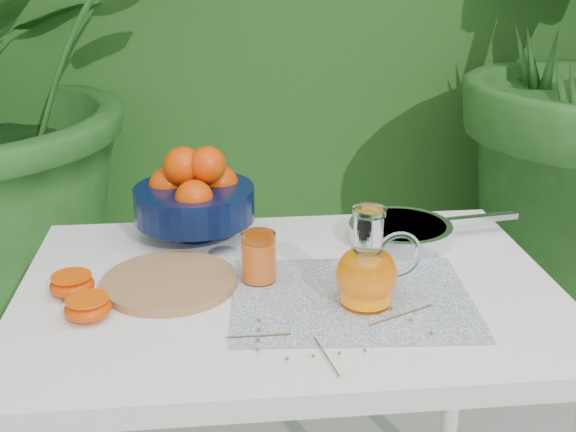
{
  "coord_description": "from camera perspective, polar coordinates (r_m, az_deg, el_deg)",
  "views": [
    {
      "loc": [
        -0.18,
        -1.15,
        1.35
      ],
      "look_at": [
        -0.05,
        0.07,
        0.88
      ],
      "focal_mm": 45.0,
      "sensor_mm": 36.0,
      "label": 1
    }
  ],
  "objects": [
    {
      "name": "fruit_bowl",
      "position": [
        1.55,
        -7.41,
        1.63
      ],
      "size": [
        0.26,
        0.26,
        0.2
      ],
      "color": "black",
      "rests_on": "white_table"
    },
    {
      "name": "saute_pan",
      "position": [
        1.55,
        8.97,
        -1.22
      ],
      "size": [
        0.4,
        0.25,
        0.04
      ],
      "color": "silver",
      "rests_on": "white_table"
    },
    {
      "name": "juice_pitcher",
      "position": [
        1.26,
        6.33,
        -4.39
      ],
      "size": [
        0.16,
        0.12,
        0.18
      ],
      "color": "white",
      "rests_on": "white_table"
    },
    {
      "name": "placemat",
      "position": [
        1.3,
        5.04,
        -6.47
      ],
      "size": [
        0.45,
        0.36,
        0.0
      ],
      "primitive_type": "cube",
      "rotation": [
        0.0,
        0.0,
        -0.07
      ],
      "color": "#0D204B",
      "rests_on": "white_table"
    },
    {
      "name": "white_table",
      "position": [
        1.39,
        0.09,
        -8.47
      ],
      "size": [
        1.0,
        0.7,
        0.75
      ],
      "color": "white",
      "rests_on": "ground"
    },
    {
      "name": "thyme_sprigs",
      "position": [
        1.18,
        3.58,
        -9.24
      ],
      "size": [
        0.36,
        0.24,
        0.01
      ],
      "color": "brown",
      "rests_on": "white_table"
    },
    {
      "name": "orange_halves",
      "position": [
        1.3,
        -8.53,
        -5.83
      ],
      "size": [
        0.64,
        0.19,
        0.04
      ],
      "color": "#E65202",
      "rests_on": "white_table"
    },
    {
      "name": "cutting_board",
      "position": [
        1.36,
        -9.34,
        -5.17
      ],
      "size": [
        0.3,
        0.3,
        0.02
      ],
      "primitive_type": "cylinder",
      "rotation": [
        0.0,
        0.0,
        0.23
      ],
      "color": "#9B6946",
      "rests_on": "white_table"
    },
    {
      "name": "juice_tumbler",
      "position": [
        1.34,
        -2.32,
        -3.34
      ],
      "size": [
        0.08,
        0.08,
        0.09
      ],
      "color": "white",
      "rests_on": "white_table"
    }
  ]
}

